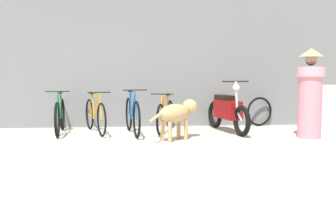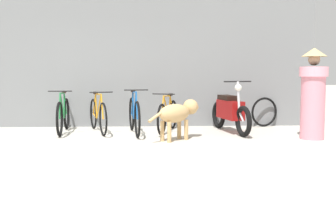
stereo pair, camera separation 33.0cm
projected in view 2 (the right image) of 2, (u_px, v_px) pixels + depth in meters
name	position (u px, v px, depth m)	size (l,w,h in m)	color
ground_plane	(101.00, 153.00, 6.04)	(60.00, 60.00, 0.00)	#B7B2A5
shop_wall_back	(117.00, 58.00, 8.95)	(9.06, 0.20, 3.15)	slate
bicycle_0	(63.00, 115.00, 8.09)	(0.46, 1.70, 0.88)	black
bicycle_1	(98.00, 115.00, 8.13)	(0.63, 1.64, 0.86)	black
bicycle_2	(134.00, 115.00, 7.91)	(0.46, 1.70, 0.92)	black
bicycle_3	(168.00, 116.00, 8.19)	(0.57, 1.54, 0.82)	black
motorcycle	(230.00, 112.00, 8.11)	(0.61, 1.82, 1.07)	black
stray_dog	(178.00, 113.00, 7.19)	(1.01, 0.90, 0.74)	tan
person_in_robes	(313.00, 93.00, 7.27)	(0.72, 0.72, 1.69)	pink
spare_tire_left	(264.00, 112.00, 8.95)	(0.66, 0.25, 0.67)	black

